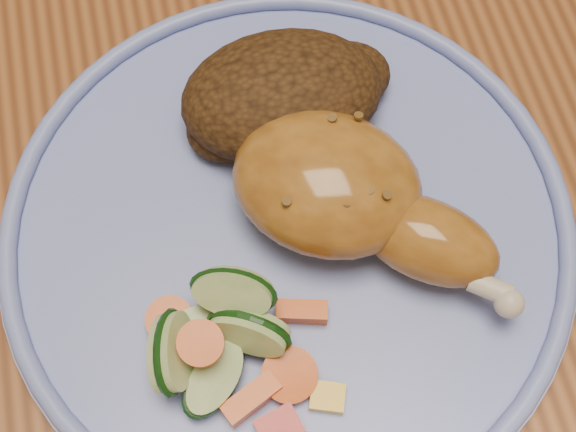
# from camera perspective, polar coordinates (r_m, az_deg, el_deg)

# --- Properties ---
(ground) EXTENTS (4.00, 4.00, 0.00)m
(ground) POSITION_cam_1_polar(r_m,az_deg,el_deg) (1.18, 0.22, -11.09)
(ground) COLOR brown
(ground) RESTS_ON ground
(dining_table) EXTENTS (0.90, 1.40, 0.75)m
(dining_table) POSITION_cam_1_polar(r_m,az_deg,el_deg) (0.55, 0.47, 4.54)
(dining_table) COLOR brown
(dining_table) RESTS_ON ground
(plate) EXTENTS (0.31, 0.31, 0.01)m
(plate) POSITION_cam_1_polar(r_m,az_deg,el_deg) (0.43, 0.00, -1.14)
(plate) COLOR #7689D7
(plate) RESTS_ON dining_table
(plate_rim) EXTENTS (0.30, 0.30, 0.01)m
(plate_rim) POSITION_cam_1_polar(r_m,az_deg,el_deg) (0.42, 0.00, -0.56)
(plate_rim) COLOR #7689D7
(plate_rim) RESTS_ON plate
(chicken_leg) EXTENTS (0.15, 0.15, 0.05)m
(chicken_leg) POSITION_cam_1_polar(r_m,az_deg,el_deg) (0.40, 4.49, 1.34)
(chicken_leg) COLOR #AD6E24
(chicken_leg) RESTS_ON plate
(rice_pilaf) EXTENTS (0.12, 0.08, 0.05)m
(rice_pilaf) POSITION_cam_1_polar(r_m,az_deg,el_deg) (0.44, -0.16, 8.55)
(rice_pilaf) COLOR #3E260F
(rice_pilaf) RESTS_ON plate
(vegetable_pile) EXTENTS (0.10, 0.10, 0.05)m
(vegetable_pile) POSITION_cam_1_polar(r_m,az_deg,el_deg) (0.39, -4.79, -8.93)
(vegetable_pile) COLOR #A50A05
(vegetable_pile) RESTS_ON plate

